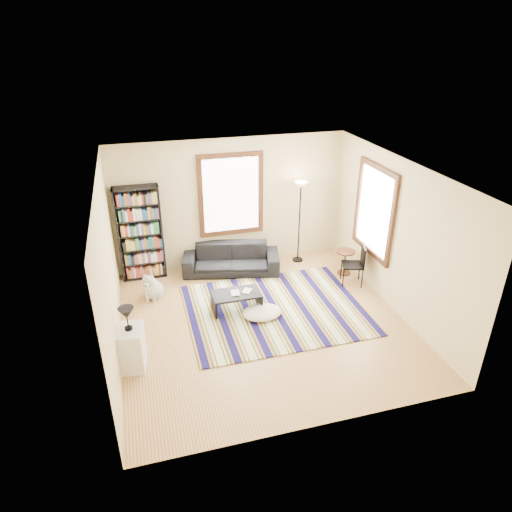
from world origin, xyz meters
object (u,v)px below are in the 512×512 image
object	(u,v)px
side_table	(345,262)
coffee_table	(236,301)
white_cabinet	(132,348)
floor_cushion	(262,312)
sofa	(231,259)
dog	(153,284)
bookshelf	(140,234)
floor_lamp	(299,223)
folding_chair	(352,265)

from	to	relation	value
side_table	coffee_table	bearing A→B (deg)	-163.70
white_cabinet	floor_cushion	bearing A→B (deg)	26.44
sofa	white_cabinet	size ratio (longest dim) A/B	2.93
coffee_table	dog	distance (m)	1.70
sofa	coffee_table	xyz separation A→B (m)	(-0.25, -1.51, -0.12)
sofa	coffee_table	bearing A→B (deg)	-85.88
floor_cushion	dog	distance (m)	2.24
bookshelf	floor_lamp	world-z (taller)	bookshelf
white_cabinet	dog	size ratio (longest dim) A/B	1.18
sofa	coffee_table	size ratio (longest dim) A/B	2.28
coffee_table	floor_cushion	size ratio (longest dim) A/B	1.22
floor_cushion	white_cabinet	bearing A→B (deg)	-161.66
floor_lamp	bookshelf	bearing A→B (deg)	177.14
bookshelf	floor_cushion	xyz separation A→B (m)	(1.98, -2.14, -0.91)
sofa	dog	bearing A→B (deg)	-145.79
sofa	folding_chair	world-z (taller)	folding_chair
white_cabinet	dog	world-z (taller)	white_cabinet
floor_lamp	dog	bearing A→B (deg)	-167.13
sofa	floor_lamp	world-z (taller)	floor_lamp
coffee_table	white_cabinet	world-z (taller)	white_cabinet
sofa	bookshelf	size ratio (longest dim) A/B	1.02
bookshelf	coffee_table	xyz separation A→B (m)	(1.58, -1.78, -0.82)
floor_lamp	dog	xyz separation A→B (m)	(-3.29, -0.75, -0.63)
side_table	folding_chair	xyz separation A→B (m)	(-0.05, -0.43, 0.16)
coffee_table	folding_chair	world-z (taller)	folding_chair
floor_cushion	white_cabinet	distance (m)	2.46
bookshelf	side_table	world-z (taller)	bookshelf
sofa	floor_lamp	xyz separation A→B (m)	(1.58, 0.10, 0.63)
sofa	floor_cushion	xyz separation A→B (m)	(0.15, -1.87, -0.21)
floor_cushion	side_table	bearing A→B (deg)	27.09
floor_cushion	folding_chair	world-z (taller)	folding_chair
floor_lamp	white_cabinet	xyz separation A→B (m)	(-3.75, -2.74, -0.58)
bookshelf	floor_cushion	world-z (taller)	bookshelf
floor_lamp	sofa	bearing A→B (deg)	-176.37
bookshelf	white_cabinet	bearing A→B (deg)	-96.77
floor_cushion	side_table	size ratio (longest dim) A/B	1.36
folding_chair	dog	size ratio (longest dim) A/B	1.45
coffee_table	dog	xyz separation A→B (m)	(-1.47, 0.86, 0.12)
floor_lamp	dog	world-z (taller)	floor_lamp
floor_cushion	dog	size ratio (longest dim) A/B	1.24
bookshelf	floor_lamp	bearing A→B (deg)	-2.86
white_cabinet	sofa	bearing A→B (deg)	58.63
folding_chair	floor_lamp	bearing A→B (deg)	136.89
folding_chair	dog	xyz separation A→B (m)	(-3.99, 0.54, -0.13)
white_cabinet	folding_chair	bearing A→B (deg)	26.16
sofa	dog	world-z (taller)	sofa
coffee_table	folding_chair	size ratio (longest dim) A/B	1.05
dog	side_table	bearing A→B (deg)	21.60
coffee_table	folding_chair	xyz separation A→B (m)	(2.52, 0.32, 0.25)
side_table	floor_cushion	bearing A→B (deg)	-152.91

